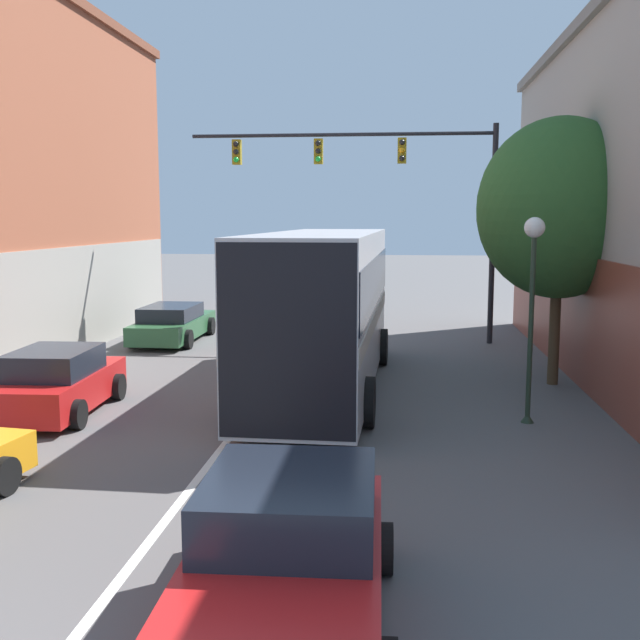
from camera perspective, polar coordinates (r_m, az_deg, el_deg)
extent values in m
cube|color=silver|center=(16.29, -5.06, -6.58)|extent=(0.14, 37.91, 0.01)
cube|color=#9E998E|center=(19.95, -22.85, 0.16)|extent=(0.24, 23.75, 3.20)
cube|color=brown|center=(19.63, 19.17, 0.13)|extent=(0.24, 19.96, 3.13)
cube|color=#B7B7BC|center=(17.53, 0.28, 1.00)|extent=(2.63, 10.26, 3.48)
cube|color=black|center=(17.47, 0.29, 3.05)|extent=(2.68, 10.06, 1.11)
cube|color=beige|center=(17.57, 0.28, 0.10)|extent=(2.67, 10.16, 0.35)
cube|color=black|center=(12.55, -2.57, -1.72)|extent=(2.36, 0.11, 3.34)
cylinder|color=black|center=(21.02, -2.00, -1.91)|extent=(0.32, 1.01, 1.00)
cylinder|color=black|center=(20.77, 4.74, -2.05)|extent=(0.32, 1.01, 1.00)
cylinder|color=black|center=(14.93, -5.95, -5.96)|extent=(0.32, 1.01, 1.00)
cylinder|color=black|center=(14.58, 3.59, -6.27)|extent=(0.32, 1.01, 1.00)
cube|color=red|center=(7.83, -2.48, -18.84)|extent=(1.94, 3.89, 0.74)
cube|color=black|center=(7.77, -2.29, -13.74)|extent=(1.74, 2.04, 0.58)
cylinder|color=black|center=(9.14, -7.70, -16.46)|extent=(0.23, 0.59, 0.59)
cylinder|color=black|center=(8.95, 4.86, -16.95)|extent=(0.23, 0.59, 0.59)
cube|color=red|center=(16.54, -19.25, -4.99)|extent=(1.78, 3.90, 0.69)
cube|color=black|center=(16.25, -19.61, -3.04)|extent=(1.57, 2.06, 0.53)
cylinder|color=black|center=(17.98, -20.24, -4.72)|extent=(0.25, 0.59, 0.58)
cylinder|color=black|center=(17.38, -15.16, -4.93)|extent=(0.25, 0.59, 0.58)
cylinder|color=black|center=(15.21, -18.01, -6.85)|extent=(0.25, 0.59, 0.58)
cylinder|color=black|center=(12.11, -22.97, -10.89)|extent=(0.29, 0.60, 0.57)
cube|color=#285633|center=(25.14, -11.10, -0.54)|extent=(1.73, 4.66, 0.59)
cube|color=black|center=(24.85, -11.29, 0.58)|extent=(1.58, 2.43, 0.46)
cylinder|color=black|center=(26.79, -12.02, -0.39)|extent=(0.22, 0.61, 0.61)
cylinder|color=black|center=(26.31, -8.34, -0.45)|extent=(0.22, 0.61, 0.61)
cylinder|color=black|center=(24.09, -14.10, -1.36)|extent=(0.22, 0.61, 0.61)
cylinder|color=black|center=(23.55, -10.04, -1.45)|extent=(0.22, 0.61, 0.61)
cylinder|color=black|center=(24.61, 13.03, 6.31)|extent=(0.18, 0.18, 6.98)
cylinder|color=black|center=(24.65, 1.62, 13.93)|extent=(9.73, 0.12, 0.12)
cube|color=#9E8419|center=(24.52, 6.27, 12.70)|extent=(0.28, 0.24, 0.80)
sphere|color=black|center=(24.39, 6.28, 13.31)|extent=(0.18, 0.18, 0.18)
sphere|color=orange|center=(24.37, 6.27, 12.73)|extent=(0.18, 0.18, 0.18)
sphere|color=black|center=(24.35, 6.26, 12.15)|extent=(0.18, 0.18, 0.18)
cube|color=#9E8419|center=(24.67, -0.12, 12.72)|extent=(0.28, 0.24, 0.80)
sphere|color=black|center=(24.54, -0.16, 13.33)|extent=(0.18, 0.18, 0.18)
sphere|color=black|center=(24.52, -0.16, 12.75)|extent=(0.18, 0.18, 0.18)
sphere|color=green|center=(24.49, -0.15, 12.17)|extent=(0.18, 0.18, 0.18)
cube|color=#9E8419|center=(25.09, -6.35, 12.59)|extent=(0.28, 0.24, 0.80)
sphere|color=black|center=(24.97, -6.44, 13.18)|extent=(0.18, 0.18, 0.18)
sphere|color=black|center=(24.95, -6.43, 12.62)|extent=(0.18, 0.18, 0.18)
sphere|color=green|center=(24.93, -6.42, 12.05)|extent=(0.18, 0.18, 0.18)
cone|color=#233323|center=(15.55, 15.52, -7.17)|extent=(0.26, 0.26, 0.20)
cylinder|color=#233323|center=(15.20, 15.76, -0.75)|extent=(0.10, 0.10, 3.72)
sphere|color=white|center=(15.04, 16.04, 6.79)|extent=(0.40, 0.40, 0.40)
cylinder|color=#4C3823|center=(19.03, 17.43, -0.84)|extent=(0.26, 0.26, 2.60)
ellipsoid|color=#2D5B28|center=(18.83, 17.80, 8.10)|extent=(3.90, 3.51, 4.29)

